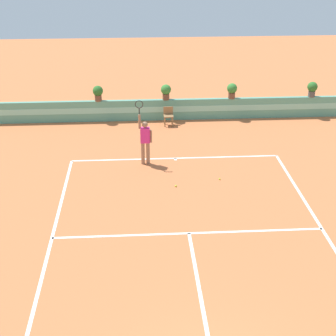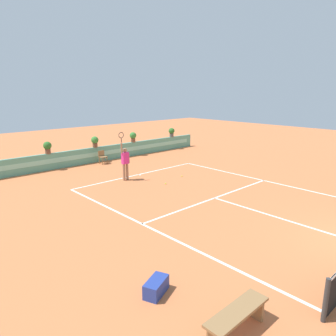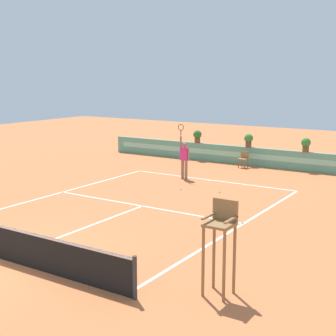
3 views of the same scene
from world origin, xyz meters
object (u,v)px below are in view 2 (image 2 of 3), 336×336
bench_courtside (237,316)px  potted_plant_right (133,136)px  potted_plant_left (47,147)px  potted_plant_centre (95,141)px  gear_bag (156,287)px  potted_plant_far_right (172,132)px  tennis_ball_mid_court (182,176)px  tennis_ball_near_baseline (166,184)px  ball_kid_chair (102,156)px  tennis_player (125,161)px

bench_courtside → potted_plant_right: (9.01, 15.34, 1.04)m
potted_plant_left → potted_plant_centre: 3.16m
bench_courtside → gear_bag: (-0.35, 2.01, -0.20)m
potted_plant_centre → potted_plant_far_right: 6.97m
tennis_ball_mid_court → tennis_ball_near_baseline: bearing=-164.7°
ball_kid_chair → potted_plant_far_right: 7.01m
ball_kid_chair → potted_plant_centre: 1.19m
tennis_ball_near_baseline → potted_plant_right: (3.18, 6.94, 1.38)m
bench_courtside → tennis_ball_near_baseline: bench_courtside is taller
tennis_ball_mid_court → potted_plant_centre: (-1.58, 6.49, 1.38)m
ball_kid_chair → potted_plant_centre: potted_plant_centre is taller
ball_kid_chair → tennis_ball_near_baseline: ball_kid_chair is taller
potted_plant_left → potted_plant_far_right: 10.14m
bench_courtside → potted_plant_far_right: size_ratio=2.21×
tennis_ball_near_baseline → potted_plant_far_right: potted_plant_far_right is taller
tennis_ball_mid_court → ball_kid_chair: bearing=104.7°
bench_courtside → potted_plant_centre: (5.89, 15.34, 1.04)m
tennis_ball_near_baseline → potted_plant_far_right: 9.98m
ball_kid_chair → bench_courtside: size_ratio=0.53×
tennis_player → potted_plant_left: bearing=112.8°
tennis_ball_near_baseline → potted_plant_left: 7.73m
potted_plant_left → ball_kid_chair: bearing=-12.8°
potted_plant_far_right → potted_plant_right: bearing=180.0°
tennis_ball_near_baseline → potted_plant_far_right: size_ratio=0.09×
tennis_player → tennis_ball_near_baseline: tennis_player is taller
bench_courtside → potted_plant_right: 17.82m
potted_plant_centre → potted_plant_right: same height
tennis_ball_near_baseline → potted_plant_centre: potted_plant_centre is taller
potted_plant_right → tennis_ball_near_baseline: bearing=-114.6°
tennis_ball_mid_court → potted_plant_centre: 6.82m
gear_bag → potted_plant_left: 13.74m
gear_bag → tennis_player: bearing=58.5°
potted_plant_left → tennis_ball_near_baseline: bearing=-65.9°
bench_courtside → potted_plant_far_right: bearing=50.0°
tennis_player → tennis_ball_mid_court: (2.68, -1.57, -1.02)m
potted_plant_centre → bench_courtside: bearing=-111.0°
tennis_player → potted_plant_centre: 5.06m
ball_kid_chair → potted_plant_right: size_ratio=1.17×
tennis_ball_near_baseline → potted_plant_far_right: bearing=44.6°
bench_courtside → potted_plant_far_right: (12.86, 15.34, 1.04)m
tennis_ball_mid_court → gear_bag: bearing=-138.8°
ball_kid_chair → tennis_player: tennis_player is taller
potted_plant_left → tennis_ball_mid_court: bearing=-53.8°
gear_bag → tennis_player: tennis_player is taller
gear_bag → potted_plant_centre: (6.24, 13.33, 1.23)m
tennis_ball_near_baseline → potted_plant_left: size_ratio=0.09×
potted_plant_centre → tennis_ball_near_baseline: bearing=-90.5°
gear_bag → tennis_player: size_ratio=0.27×
bench_courtside → potted_plant_right: bearing=59.6°
tennis_player → potted_plant_far_right: bearing=31.4°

